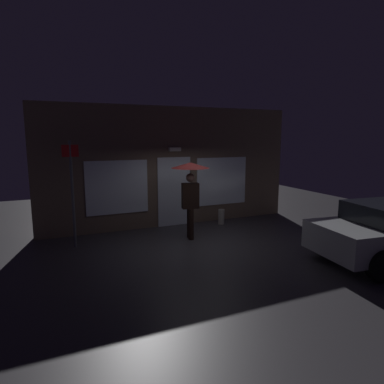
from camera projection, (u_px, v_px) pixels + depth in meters
name	position (u px, v px, depth m)	size (l,w,h in m)	color
ground_plane	(204.00, 245.00, 8.82)	(18.00, 18.00, 0.00)	#38353A
building_facade	(172.00, 167.00, 10.63)	(8.30, 0.48, 3.77)	brown
person_with_umbrella	(190.00, 182.00, 9.10)	(1.05, 1.05, 2.15)	black
street_sign_post	(72.00, 188.00, 8.40)	(0.40, 0.07, 2.74)	#595B60
sidewalk_bollard	(221.00, 217.00, 10.87)	(0.20, 0.20, 0.49)	#9E998E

